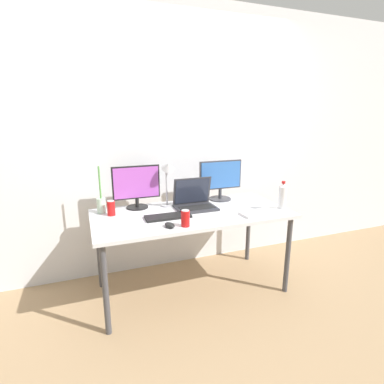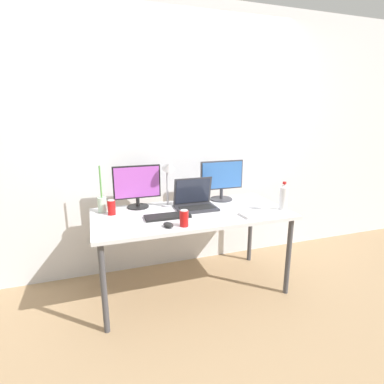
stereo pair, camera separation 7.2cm
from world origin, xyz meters
name	(u,v)px [view 2 (the right image)]	position (x,y,z in m)	size (l,w,h in m)	color
ground_plane	(192,288)	(0.00, 0.00, 0.00)	(16.00, 16.00, 0.00)	#9E7F5B
wall_back	(173,141)	(0.00, 0.59, 1.30)	(7.00, 0.08, 2.60)	silver
work_desk	(192,219)	(0.00, 0.00, 0.68)	(1.67, 0.79, 0.74)	#424247
monitor_left	(137,186)	(-0.42, 0.29, 0.94)	(0.42, 0.19, 0.38)	black
monitor_center	(222,179)	(0.40, 0.28, 0.95)	(0.44, 0.22, 0.39)	#38383D
laptop_silver	(195,201)	(0.06, 0.11, 0.80)	(0.35, 0.26, 0.27)	#2D2D33
keyboard_main	(263,213)	(0.56, -0.24, 0.75)	(0.40, 0.15, 0.02)	white
keyboard_aux	(168,216)	(-0.23, -0.07, 0.75)	(0.37, 0.14, 0.02)	black
mouse_by_keyboard	(168,225)	(-0.28, -0.27, 0.76)	(0.06, 0.10, 0.03)	black
water_bottle	(283,198)	(0.75, -0.23, 0.86)	(0.07, 0.07, 0.26)	silver
soda_can_near_keyboard	(112,207)	(-0.66, 0.16, 0.80)	(0.07, 0.07, 0.13)	red
soda_can_by_laptop	(184,218)	(-0.16, -0.29, 0.80)	(0.07, 0.07, 0.13)	red
bamboo_vase	(102,203)	(-0.73, 0.26, 0.82)	(0.08, 0.08, 0.40)	#B2D1B7
desk_lamp	(168,175)	(-0.15, 0.21, 1.04)	(0.11, 0.18, 0.44)	#B7B7BC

